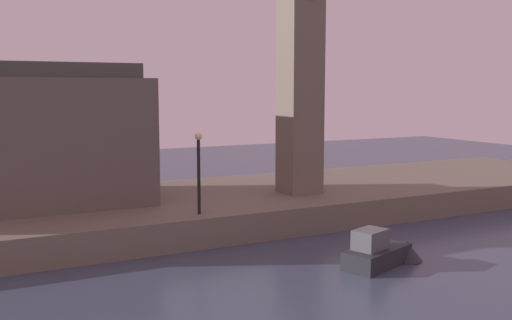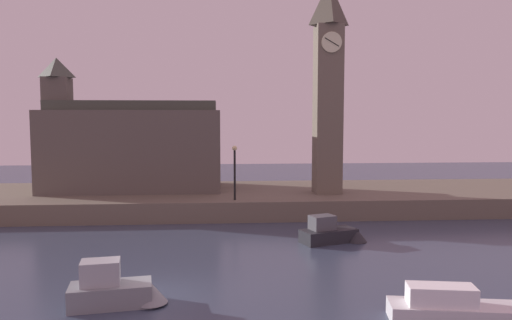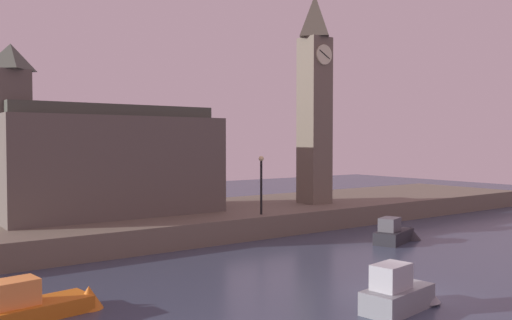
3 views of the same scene
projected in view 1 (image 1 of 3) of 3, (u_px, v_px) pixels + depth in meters
far_embankment at (104, 217)px, 31.68m from camera, size 70.00×12.00×1.50m
clock_tower at (300, 44)px, 33.90m from camera, size 2.29×2.33×16.78m
streetlamp at (199, 164)px, 28.63m from camera, size 0.36×0.36×4.01m
boat_barge_dark at (383, 252)px, 25.58m from camera, size 4.38×2.53×1.64m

